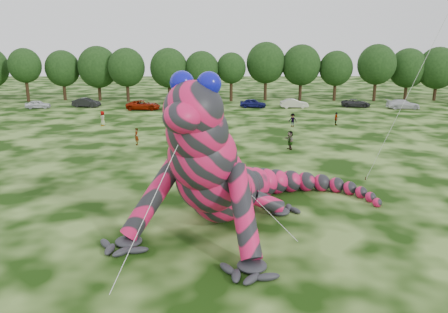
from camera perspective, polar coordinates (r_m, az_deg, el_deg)
name	(u,v)px	position (r m, az deg, el deg)	size (l,w,h in m)	color
ground	(236,233)	(24.53, 1.58, -9.94)	(240.00, 240.00, 0.00)	#16330A
inflatable_gecko	(229,144)	(25.42, 0.62, 1.61)	(15.08, 17.91, 8.96)	#D0154E
tree_3	(26,75)	(86.88, -24.47, 9.67)	(5.81, 5.23, 9.44)	black
tree_4	(63,75)	(86.18, -20.27, 9.91)	(6.22, 5.60, 9.06)	black
tree_5	(98,73)	(83.93, -16.10, 10.39)	(7.16, 6.44, 9.80)	black
tree_6	(127,75)	(80.93, -12.56, 10.36)	(6.52, 5.86, 9.49)	black
tree_7	(169,75)	(79.84, -7.20, 10.53)	(6.68, 6.01, 9.48)	black
tree_8	(202,76)	(79.57, -2.91, 10.42)	(6.14, 5.53, 8.94)	black
tree_9	(231,77)	(79.89, 0.95, 10.36)	(5.27, 4.74, 8.68)	black
tree_10	(266,71)	(81.46, 5.47, 11.02)	(7.09, 6.38, 10.50)	black
tree_11	(301,73)	(81.98, 10.02, 10.74)	(7.01, 6.31, 10.07)	black
tree_12	(336,76)	(82.92, 14.36, 10.17)	(5.99, 5.39, 8.97)	black
tree_13	(376,73)	(84.37, 19.25, 10.28)	(6.83, 6.15, 10.13)	black
tree_14	(407,74)	(88.16, 22.82, 9.87)	(6.82, 6.14, 9.40)	black
tree_15	(437,74)	(89.37, 26.06, 9.66)	(7.17, 6.45, 9.63)	black
car_0	(38,104)	(76.97, -23.13, 6.28)	(1.55, 3.86, 1.31)	silver
car_1	(86,103)	(75.78, -17.54, 6.73)	(1.58, 4.53, 1.49)	black
car_2	(143,105)	(70.54, -10.49, 6.62)	(2.47, 5.35, 1.49)	maroon
car_3	(182,106)	(69.36, -5.48, 6.60)	(1.86, 4.56, 1.32)	silver
car_4	(253,103)	(71.92, 3.82, 6.96)	(1.71, 4.24, 1.44)	#111351
car_5	(294,103)	(72.22, 9.13, 6.86)	(1.56, 4.48, 1.47)	beige
car_6	(356,103)	(75.66, 16.84, 6.70)	(2.15, 4.66, 1.30)	#272729
car_7	(403,104)	(75.99, 22.34, 6.34)	(2.10, 5.17, 1.50)	silver
spectator_3	(336,119)	(57.82, 14.43, 4.79)	(0.97, 0.41, 1.66)	gray
spectator_1	(184,130)	(48.58, -5.24, 3.48)	(0.87, 0.68, 1.79)	gray
spectator_5	(290,140)	(43.50, 8.61, 2.12)	(1.73, 0.55, 1.86)	gray
spectator_4	(103,118)	(57.82, -15.57, 4.82)	(0.91, 0.59, 1.86)	gray
spectator_0	(136,137)	(45.86, -11.36, 2.57)	(0.64, 0.42, 1.76)	gray
spectator_2	(293,120)	(55.59, 8.95, 4.71)	(1.09, 0.63, 1.69)	gray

